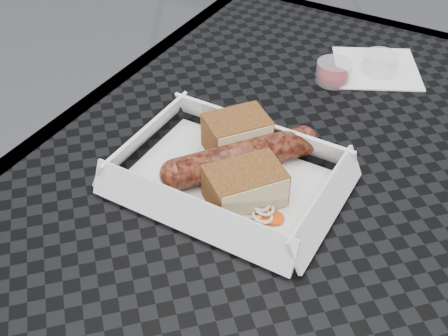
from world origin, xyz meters
name	(u,v)px	position (x,y,z in m)	size (l,w,h in m)	color
patio_table	(363,218)	(0.00, 0.00, 0.67)	(0.80, 0.80, 0.74)	black
food_tray	(228,182)	(-0.14, -0.10, 0.75)	(0.22, 0.15, 0.00)	white
bratwurst	(241,157)	(-0.14, -0.07, 0.77)	(0.13, 0.16, 0.04)	brown
bread_near	(237,134)	(-0.16, -0.04, 0.77)	(0.07, 0.05, 0.05)	brown
bread_far	(245,186)	(-0.11, -0.12, 0.77)	(0.08, 0.05, 0.04)	brown
veg_garnish	(259,217)	(-0.08, -0.13, 0.75)	(0.03, 0.03, 0.00)	#E8420A
napkin	(376,68)	(-0.07, 0.23, 0.75)	(0.12, 0.12, 0.00)	white
condiment_cup_sauce	(334,72)	(-0.12, 0.17, 0.76)	(0.05, 0.05, 0.03)	maroon
condiment_cup_empty	(380,64)	(-0.07, 0.22, 0.76)	(0.05, 0.05, 0.03)	silver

